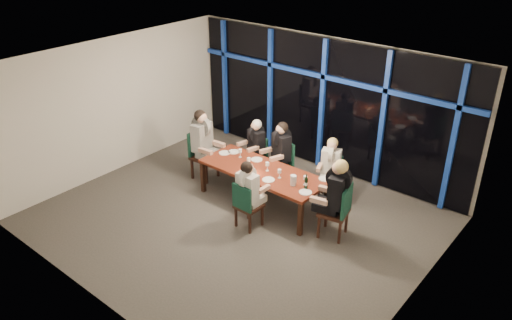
% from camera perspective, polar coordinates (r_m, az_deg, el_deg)
% --- Properties ---
extents(room, '(7.04, 7.00, 3.02)m').
position_cam_1_polar(room, '(8.76, -2.50, 4.31)').
color(room, '#514C47').
rests_on(room, ground).
extents(window_wall, '(6.86, 0.43, 2.94)m').
position_cam_1_polar(window_wall, '(11.13, 7.76, 6.50)').
color(window_wall, black).
rests_on(window_wall, ground).
extents(dining_table, '(2.60, 1.00, 0.75)m').
position_cam_1_polar(dining_table, '(9.89, 0.74, -1.50)').
color(dining_table, maroon).
rests_on(dining_table, ground).
extents(chair_far_left, '(0.51, 0.51, 0.91)m').
position_cam_1_polar(chair_far_left, '(11.02, 0.20, 0.66)').
color(chair_far_left, '#321810').
rests_on(chair_far_left, ground).
extents(chair_far_mid, '(0.59, 0.59, 0.99)m').
position_cam_1_polar(chair_far_mid, '(10.65, 3.08, -0.12)').
color(chair_far_mid, '#321810').
rests_on(chair_far_mid, ground).
extents(chair_far_right, '(0.55, 0.55, 0.92)m').
position_cam_1_polar(chair_far_right, '(10.29, 8.50, -1.68)').
color(chair_far_right, '#321810').
rests_on(chair_far_right, ground).
extents(chair_end_left, '(0.55, 0.55, 1.08)m').
position_cam_1_polar(chair_end_left, '(10.99, -6.32, 0.94)').
color(chair_end_left, '#321810').
rests_on(chair_end_left, ground).
extents(chair_end_right, '(0.59, 0.59, 1.06)m').
position_cam_1_polar(chair_end_right, '(9.05, 9.48, -5.51)').
color(chair_end_right, '#321810').
rests_on(chair_end_right, ground).
extents(chair_near_mid, '(0.45, 0.45, 0.94)m').
position_cam_1_polar(chair_near_mid, '(9.19, -1.16, -5.02)').
color(chair_near_mid, '#321810').
rests_on(chair_near_mid, ground).
extents(diner_far_left, '(0.52, 0.61, 0.89)m').
position_cam_1_polar(diner_far_left, '(10.83, -0.13, 2.28)').
color(diner_far_left, black).
rests_on(diner_far_left, ground).
extents(diner_far_mid, '(0.60, 0.68, 0.97)m').
position_cam_1_polar(diner_far_mid, '(10.43, 2.75, 1.69)').
color(diner_far_mid, black).
rests_on(diner_far_mid, ground).
extents(diner_far_right, '(0.56, 0.63, 0.89)m').
position_cam_1_polar(diner_far_right, '(10.06, 8.56, -0.05)').
color(diner_far_right, silver).
rests_on(diner_far_right, ground).
extents(diner_end_left, '(0.70, 0.56, 1.05)m').
position_cam_1_polar(diner_end_left, '(10.75, -6.05, 2.86)').
color(diner_end_left, black).
rests_on(diner_end_left, ground).
extents(diner_end_right, '(0.71, 0.59, 1.03)m').
position_cam_1_polar(diner_end_right, '(8.85, 9.13, -3.09)').
color(diner_end_right, black).
rests_on(diner_end_right, ground).
extents(diner_near_mid, '(0.47, 0.59, 0.92)m').
position_cam_1_polar(diner_near_mid, '(9.05, -0.84, -2.81)').
color(diner_near_mid, silver).
rests_on(diner_near_mid, ground).
extents(plate_far_left, '(0.24, 0.24, 0.01)m').
position_cam_1_polar(plate_far_left, '(10.58, -2.58, 0.94)').
color(plate_far_left, white).
rests_on(plate_far_left, dining_table).
extents(plate_far_mid, '(0.24, 0.24, 0.01)m').
position_cam_1_polar(plate_far_mid, '(10.25, 0.07, 0.06)').
color(plate_far_mid, white).
rests_on(plate_far_mid, dining_table).
extents(plate_far_right, '(0.24, 0.24, 0.01)m').
position_cam_1_polar(plate_far_right, '(9.62, 7.89, -2.14)').
color(plate_far_right, white).
rests_on(plate_far_right, dining_table).
extents(plate_end_left, '(0.24, 0.24, 0.01)m').
position_cam_1_polar(plate_end_left, '(10.54, -3.62, 0.81)').
color(plate_end_left, white).
rests_on(plate_end_left, dining_table).
extents(plate_end_right, '(0.24, 0.24, 0.01)m').
position_cam_1_polar(plate_end_right, '(9.13, 5.66, -3.69)').
color(plate_end_right, white).
rests_on(plate_end_right, dining_table).
extents(plate_near_mid, '(0.24, 0.24, 0.01)m').
position_cam_1_polar(plate_near_mid, '(9.50, 1.43, -2.28)').
color(plate_near_mid, white).
rests_on(plate_near_mid, dining_table).
extents(wine_bottle, '(0.07, 0.07, 0.30)m').
position_cam_1_polar(wine_bottle, '(9.21, 5.74, -2.67)').
color(wine_bottle, black).
rests_on(wine_bottle, dining_table).
extents(water_pitcher, '(0.13, 0.11, 0.20)m').
position_cam_1_polar(water_pitcher, '(9.31, 4.29, -2.33)').
color(water_pitcher, silver).
rests_on(water_pitcher, dining_table).
extents(tea_light, '(0.05, 0.05, 0.03)m').
position_cam_1_polar(tea_light, '(9.71, -0.35, -1.51)').
color(tea_light, '#FFA84C').
rests_on(tea_light, dining_table).
extents(wine_glass_a, '(0.07, 0.07, 0.19)m').
position_cam_1_polar(wine_glass_a, '(9.95, -0.85, 0.00)').
color(wine_glass_a, silver).
rests_on(wine_glass_a, dining_table).
extents(wine_glass_b, '(0.07, 0.07, 0.19)m').
position_cam_1_polar(wine_glass_b, '(9.77, 1.31, -0.53)').
color(wine_glass_b, silver).
rests_on(wine_glass_b, dining_table).
extents(wine_glass_c, '(0.07, 0.07, 0.18)m').
position_cam_1_polar(wine_glass_c, '(9.52, 2.71, -1.35)').
color(wine_glass_c, white).
rests_on(wine_glass_c, dining_table).
extents(wine_glass_d, '(0.07, 0.07, 0.18)m').
position_cam_1_polar(wine_glass_d, '(10.30, -1.82, 0.98)').
color(wine_glass_d, silver).
rests_on(wine_glass_d, dining_table).
extents(wine_glass_e, '(0.07, 0.07, 0.19)m').
position_cam_1_polar(wine_glass_e, '(9.32, 5.66, -2.10)').
color(wine_glass_e, white).
rests_on(wine_glass_e, dining_table).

